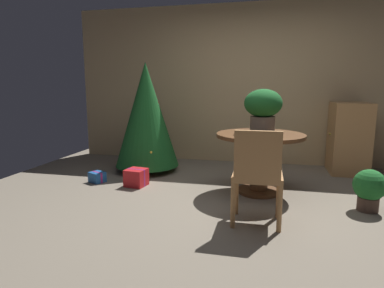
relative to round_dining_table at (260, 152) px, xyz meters
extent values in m
plane|color=#756B5B|center=(-0.22, -0.52, -0.51)|extent=(6.60, 6.60, 0.00)
cube|color=tan|center=(-0.22, 1.68, 0.79)|extent=(6.00, 0.10, 2.60)
cylinder|color=brown|center=(0.00, 0.00, -0.49)|extent=(0.50, 0.50, 0.04)
cylinder|color=brown|center=(0.00, 0.00, -0.14)|extent=(0.21, 0.21, 0.64)
cylinder|color=brown|center=(0.00, 0.00, 0.20)|extent=(1.04, 1.04, 0.04)
cylinder|color=#665B51|center=(0.02, 0.06, 0.32)|extent=(0.29, 0.29, 0.20)
ellipsoid|color=#195623|center=(0.02, 0.06, 0.57)|extent=(0.45, 0.45, 0.33)
sphere|color=red|center=(-0.12, 0.11, 0.62)|extent=(0.06, 0.06, 0.06)
sphere|color=red|center=(0.07, 0.14, 0.59)|extent=(0.06, 0.06, 0.06)
sphere|color=red|center=(-0.10, -0.08, 0.61)|extent=(0.06, 0.06, 0.06)
cylinder|color=#B27F4C|center=(-0.20, -0.74, -0.29)|extent=(0.04, 0.04, 0.42)
cylinder|color=#B27F4C|center=(0.20, -0.74, -0.29)|extent=(0.04, 0.04, 0.42)
cylinder|color=#B27F4C|center=(-0.20, -1.08, -0.29)|extent=(0.04, 0.04, 0.42)
cylinder|color=#B27F4C|center=(0.20, -1.08, -0.29)|extent=(0.04, 0.04, 0.42)
cube|color=#B27F4C|center=(0.00, -0.91, -0.06)|extent=(0.45, 0.38, 0.05)
cube|color=#B27F4C|center=(0.00, -1.07, 0.18)|extent=(0.41, 0.05, 0.42)
cylinder|color=brown|center=(-1.69, 0.70, -0.46)|extent=(0.10, 0.10, 0.09)
cone|color=#195623|center=(-1.69, 0.70, 0.35)|extent=(0.95, 0.95, 1.54)
sphere|color=gold|center=(-1.89, 0.40, -0.17)|extent=(0.06, 0.06, 0.06)
sphere|color=gold|center=(-1.52, 0.59, 0.38)|extent=(0.05, 0.05, 0.05)
sphere|color=#2D51A8|center=(-1.92, 0.84, 0.10)|extent=(0.05, 0.05, 0.05)
sphere|color=red|center=(-1.56, 0.80, 0.53)|extent=(0.06, 0.06, 0.06)
sphere|color=gold|center=(-1.51, 0.37, -0.15)|extent=(0.05, 0.05, 0.05)
cube|color=#1E569E|center=(-2.14, -0.03, -0.44)|extent=(0.24, 0.23, 0.14)
cube|color=#9E287A|center=(-2.14, -0.03, -0.44)|extent=(0.19, 0.11, 0.14)
cube|color=red|center=(-1.55, -0.07, -0.39)|extent=(0.28, 0.28, 0.22)
cube|color=#9E287A|center=(-1.55, -0.07, -0.39)|extent=(0.25, 0.07, 0.22)
cube|color=#B27F4C|center=(1.26, 1.26, 0.02)|extent=(0.51, 0.62, 1.05)
sphere|color=#B29338|center=(0.99, 1.26, 0.07)|extent=(0.04, 0.04, 0.04)
cylinder|color=#4C382D|center=(1.12, -0.35, -0.43)|extent=(0.21, 0.21, 0.15)
sphere|color=#1E6628|center=(1.12, -0.35, -0.23)|extent=(0.32, 0.32, 0.32)
camera|label=1|loc=(0.06, -3.90, 0.76)|focal=30.60mm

